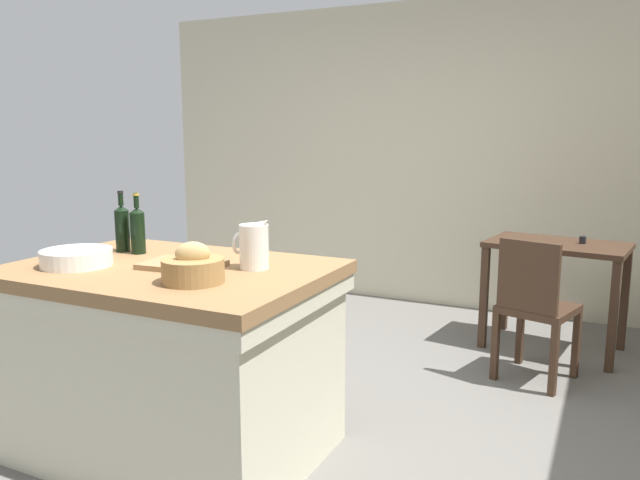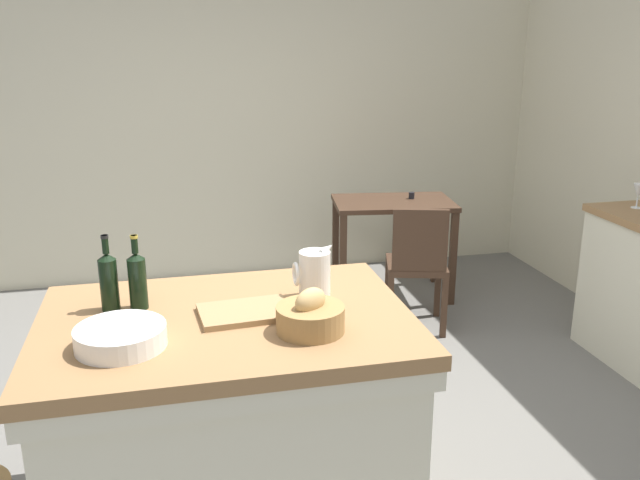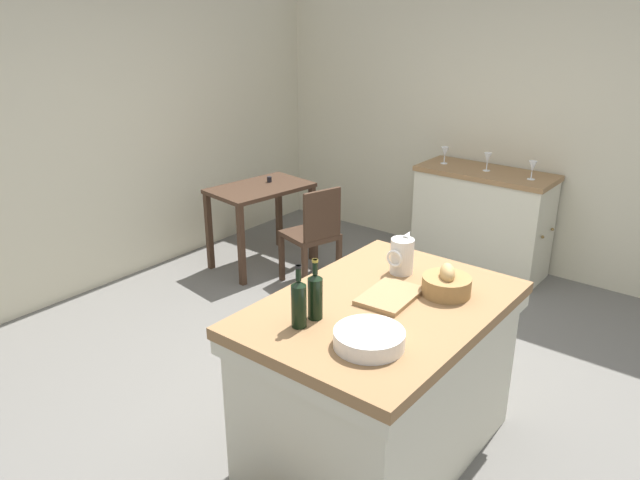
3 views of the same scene
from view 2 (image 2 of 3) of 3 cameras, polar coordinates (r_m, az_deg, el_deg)
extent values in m
plane|color=#66635E|center=(3.54, -1.83, -16.37)|extent=(6.76, 6.76, 0.00)
cube|color=beige|center=(5.58, -7.32, 10.09)|extent=(5.32, 0.12, 2.60)
cube|color=olive|center=(2.64, -8.03, -7.14)|extent=(1.44, 1.01, 0.06)
cube|color=beige|center=(2.67, -7.97, -8.52)|extent=(1.42, 0.99, 0.08)
cube|color=beige|center=(2.85, -7.65, -15.49)|extent=(1.36, 0.93, 0.85)
cube|color=#3D281C|center=(5.12, 6.31, 3.18)|extent=(0.97, 0.68, 0.04)
cube|color=#3D281C|center=(4.92, 1.98, -1.88)|extent=(0.06, 0.06, 0.72)
cube|color=#3D281C|center=(5.09, 11.29, -1.58)|extent=(0.06, 0.06, 0.72)
cube|color=#3D281C|center=(5.39, 1.34, -0.22)|extent=(0.06, 0.06, 0.72)
cube|color=#3D281C|center=(5.54, 9.90, 0.01)|extent=(0.06, 0.06, 0.72)
cylinder|color=black|center=(5.19, 7.84, 3.79)|extent=(0.04, 0.04, 0.05)
cube|color=#3D281C|center=(4.63, 8.23, -2.16)|extent=(0.49, 0.49, 0.04)
cube|color=#3D281C|center=(4.39, 8.56, -0.06)|extent=(0.35, 0.13, 0.42)
cube|color=#3D281C|center=(4.90, 10.03, -4.10)|extent=(0.05, 0.05, 0.43)
cube|color=#3D281C|center=(4.87, 5.81, -4.07)|extent=(0.05, 0.05, 0.43)
cube|color=#3D281C|center=(4.57, 10.57, -5.70)|extent=(0.05, 0.05, 0.43)
cube|color=#3D281C|center=(4.53, 6.03, -5.69)|extent=(0.05, 0.05, 0.43)
cylinder|color=silver|center=(2.76, -0.53, -3.00)|extent=(0.13, 0.13, 0.20)
cone|color=silver|center=(2.73, 0.66, -0.74)|extent=(0.07, 0.04, 0.06)
torus|color=silver|center=(2.74, -2.07, -2.92)|extent=(0.02, 0.10, 0.10)
cylinder|color=silver|center=(2.45, -16.69, -7.94)|extent=(0.32, 0.32, 0.08)
cylinder|color=olive|center=(2.46, -0.83, -6.75)|extent=(0.25, 0.25, 0.10)
ellipsoid|color=tan|center=(2.44, -0.83, -5.26)|extent=(0.16, 0.14, 0.10)
cube|color=#99754C|center=(2.63, -6.42, -6.16)|extent=(0.37, 0.27, 0.02)
cylinder|color=black|center=(2.74, -15.33, -3.64)|extent=(0.07, 0.07, 0.21)
cone|color=black|center=(2.71, -15.51, -1.34)|extent=(0.07, 0.07, 0.02)
cylinder|color=black|center=(2.69, -15.60, -0.35)|extent=(0.03, 0.03, 0.07)
cylinder|color=#B29933|center=(2.68, -15.65, 0.27)|extent=(0.03, 0.03, 0.01)
cylinder|color=black|center=(2.76, -17.60, -3.68)|extent=(0.07, 0.07, 0.21)
cone|color=black|center=(2.72, -17.82, -1.36)|extent=(0.07, 0.07, 0.02)
cylinder|color=black|center=(2.71, -17.91, -0.36)|extent=(0.03, 0.03, 0.07)
cylinder|color=black|center=(2.70, -17.97, 0.27)|extent=(0.03, 0.03, 0.01)
cylinder|color=white|center=(4.57, 25.43, 2.52)|extent=(0.06, 0.06, 0.00)
cylinder|color=white|center=(4.56, 25.48, 2.92)|extent=(0.01, 0.01, 0.06)
cone|color=white|center=(4.55, 25.60, 3.83)|extent=(0.07, 0.07, 0.09)
camera|label=1|loc=(2.06, 67.47, -5.91)|focal=34.47mm
camera|label=3|loc=(2.39, -82.68, 11.93)|focal=34.32mm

